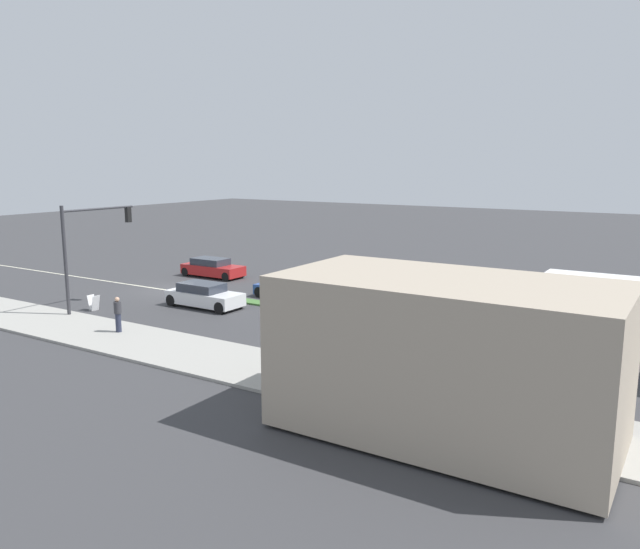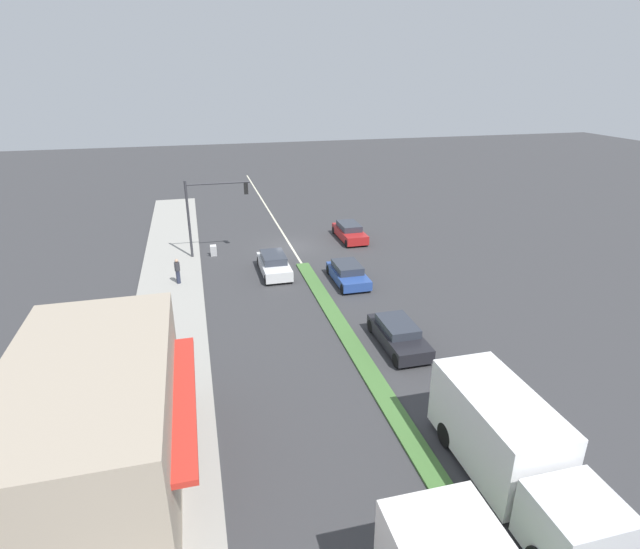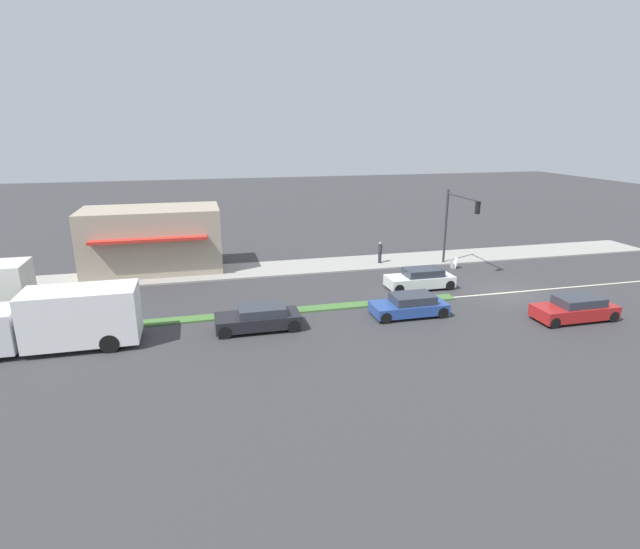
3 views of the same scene
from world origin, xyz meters
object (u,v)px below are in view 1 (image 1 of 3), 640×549
traffic_signal_main (88,239)px  warning_aframe_sign (94,303)px  hatchback_red (212,268)px  sedan_dark (425,305)px  coupe_blue (290,288)px  van_white (204,295)px  pedestrian (118,314)px  delivery_truck (624,311)px

traffic_signal_main → warning_aframe_sign: (-0.13, -0.01, -3.47)m
hatchback_red → sedan_dark: hatchback_red is taller
traffic_signal_main → hatchback_red: traffic_signal_main is taller
traffic_signal_main → coupe_blue: 11.45m
coupe_blue → sedan_dark: bearing=90.0°
traffic_signal_main → van_white: 6.76m
traffic_signal_main → van_white: traffic_signal_main is taller
warning_aframe_sign → coupe_blue: (-8.20, 7.14, 0.17)m
pedestrian → warning_aframe_sign: pedestrian is taller
coupe_blue → hatchback_red: bearing=-108.2°
traffic_signal_main → sedan_dark: size_ratio=1.28×
pedestrian → delivery_truck: (-10.68, 19.94, 0.48)m
hatchback_red → coupe_blue: bearing=71.8°
warning_aframe_sign → hatchback_red: size_ratio=0.19×
sedan_dark → pedestrian: bearing=-45.0°
traffic_signal_main → delivery_truck: bearing=108.5°
pedestrian → sedan_dark: pedestrian is taller
sedan_dark → warning_aframe_sign: bearing=-62.3°
delivery_truck → sedan_dark: delivery_truck is taller
sedan_dark → coupe_blue: bearing=-90.0°
pedestrian → delivery_truck: 22.63m
pedestrian → hatchback_red: pedestrian is taller
warning_aframe_sign → delivery_truck: delivery_truck is taller
traffic_signal_main → coupe_blue: bearing=139.4°
traffic_signal_main → delivery_truck: 26.31m
coupe_blue → delivery_truck: bearing=90.0°
hatchback_red → van_white: 9.26m
pedestrian → coupe_blue: pedestrian is taller
pedestrian → hatchback_red: 14.88m
warning_aframe_sign → sedan_dark: 17.61m
traffic_signal_main → pedestrian: 6.17m
sedan_dark → hatchback_red: bearing=-99.4°
warning_aframe_sign → coupe_blue: 10.87m
pedestrian → delivery_truck: delivery_truck is taller
warning_aframe_sign → sedan_dark: sedan_dark is taller
pedestrian → warning_aframe_sign: (-2.49, -4.91, -0.56)m
coupe_blue → van_white: size_ratio=0.95×
delivery_truck → coupe_blue: delivery_truck is taller
traffic_signal_main → warning_aframe_sign: bearing=-176.3°
sedan_dark → van_white: bearing=-68.4°
van_white → delivery_truck: bearing=102.2°
warning_aframe_sign → delivery_truck: 26.19m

